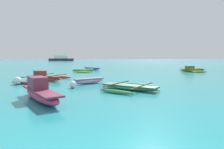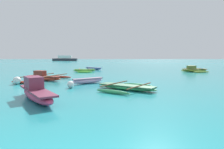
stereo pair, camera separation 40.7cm
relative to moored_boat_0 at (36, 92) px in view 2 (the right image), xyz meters
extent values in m
ellipsoid|color=#B13A64|center=(0.05, -0.08, -0.12)|extent=(2.89, 3.80, 0.49)
cube|color=brown|center=(0.05, -0.08, 0.09)|extent=(2.69, 3.52, 0.08)
cube|color=brown|center=(-0.23, 0.34, 0.39)|extent=(1.18, 1.31, 0.54)
ellipsoid|color=#349C5D|center=(4.31, 2.66, -0.22)|extent=(3.55, 2.80, 0.28)
cube|color=#29623F|center=(4.31, 2.66, -0.12)|extent=(3.29, 2.60, 0.08)
cylinder|color=brown|center=(5.00, 2.19, -0.06)|extent=(1.73, 2.49, 0.07)
cylinder|color=brown|center=(3.62, 3.14, -0.06)|extent=(1.73, 2.49, 0.07)
ellipsoid|color=#349C5D|center=(5.15, 3.89, -0.26)|extent=(1.89, 1.38, 0.20)
ellipsoid|color=#349C5D|center=(3.47, 1.44, -0.26)|extent=(1.89, 1.38, 0.20)
ellipsoid|color=#E1A8D6|center=(1.73, 5.33, -0.17)|extent=(2.28, 1.83, 0.39)
cube|color=gray|center=(1.73, 5.33, -0.01)|extent=(2.11, 1.70, 0.08)
ellipsoid|color=#CA3E2C|center=(-2.00, 7.13, -0.17)|extent=(3.18, 1.81, 0.38)
cube|color=maroon|center=(-2.00, 7.13, -0.02)|extent=(2.93, 1.69, 0.08)
cube|color=maroon|center=(-2.37, 7.28, 0.22)|extent=(1.03, 0.83, 0.41)
cylinder|color=brown|center=(-1.34, 6.84, 0.04)|extent=(1.71, 3.89, 0.07)
cylinder|color=brown|center=(-2.66, 7.41, 0.04)|extent=(1.71, 3.89, 0.07)
ellipsoid|color=#CA3E2C|center=(-1.17, 9.06, -0.26)|extent=(2.24, 1.11, 0.20)
ellipsoid|color=#CA3E2C|center=(-2.82, 5.20, -0.26)|extent=(2.24, 1.11, 0.20)
ellipsoid|color=#8EAA3C|center=(13.83, 15.76, -0.17)|extent=(3.39, 1.34, 0.37)
cube|color=#5B6A2D|center=(13.83, 15.76, -0.03)|extent=(3.12, 1.27, 0.08)
cube|color=#5B6A2D|center=(13.43, 15.70, 0.21)|extent=(1.02, 0.85, 0.41)
cylinder|color=brown|center=(14.57, 15.88, 0.03)|extent=(0.51, 2.81, 0.07)
cylinder|color=brown|center=(13.10, 15.64, 0.03)|extent=(0.51, 2.81, 0.07)
ellipsoid|color=#8EAA3C|center=(13.61, 17.16, -0.26)|extent=(2.09, 0.53, 0.20)
ellipsoid|color=#8EAA3C|center=(14.06, 14.36, -0.26)|extent=(2.09, 0.53, 0.20)
ellipsoid|color=#79E748|center=(0.04, 16.56, -0.21)|extent=(2.84, 1.19, 0.29)
cube|color=#4F8B34|center=(0.04, 16.56, -0.11)|extent=(2.62, 1.13, 0.08)
cylinder|color=brown|center=(0.65, 16.65, -0.05)|extent=(0.63, 3.92, 0.07)
cylinder|color=brown|center=(-0.58, 16.47, -0.05)|extent=(0.63, 3.92, 0.07)
ellipsoid|color=#79E748|center=(-0.24, 18.51, -0.26)|extent=(1.90, 0.47, 0.20)
ellipsoid|color=#79E748|center=(0.32, 14.61, -0.26)|extent=(1.90, 0.47, 0.20)
ellipsoid|color=#6284D6|center=(0.96, 19.73, -0.18)|extent=(2.71, 2.69, 0.35)
cube|color=#435582|center=(0.96, 19.73, -0.05)|extent=(2.51, 2.49, 0.08)
sphere|color=white|center=(0.89, 3.34, -0.14)|extent=(0.43, 0.43, 0.43)
sphere|color=white|center=(-3.18, 4.98, -0.09)|extent=(0.53, 0.53, 0.53)
cube|color=#2D333D|center=(-14.77, 71.49, 0.12)|extent=(9.61, 2.11, 0.96)
cube|color=white|center=(-14.77, 71.49, 1.18)|extent=(5.29, 1.80, 1.15)
camera|label=1|loc=(2.92, -8.89, 1.62)|focal=32.00mm
camera|label=2|loc=(3.33, -8.90, 1.62)|focal=32.00mm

